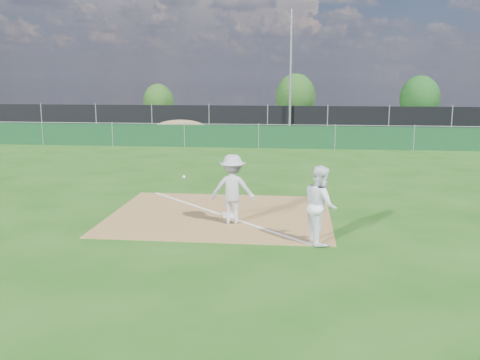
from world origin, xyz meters
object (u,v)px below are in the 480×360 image
Objects in this scene: car_left at (215,116)px; tree_left at (158,101)px; runner at (321,205)px; car_mid at (268,117)px; first_base at (229,215)px; play_at_first at (233,189)px; light_pole at (291,72)px; car_right at (333,117)px; tree_right at (420,98)px; tree_mid at (296,96)px.

car_left is 8.30m from tree_left.
tree_left is at bearing 5.99° from runner.
car_mid is 11.20m from tree_left.
runner is (2.38, -2.06, 0.85)m from first_base.
runner is 0.58× the size of tree_left.
light_pole is at bearing 87.31° from play_at_first.
play_at_first is at bearing -73.70° from first_base.
light_pole is 7.06m from car_right.
tree_right reaches higher than play_at_first.
car_right is (4.41, 27.21, 0.61)m from first_base.
car_right is (4.22, 27.88, -0.25)m from play_at_first.
car_left is (-5.71, 4.28, -3.24)m from light_pole.
tree_right is at bearing 43.31° from light_pole.
car_left is at bearing 79.07° from car_mid.
tree_mid is at bearing 1.67° from tree_left.
tree_mid is (1.54, 32.26, 1.99)m from first_base.
tree_mid reaches higher than tree_left.
light_pole reaches higher than car_mid.
car_mid is 0.91× the size of car_right.
tree_mid is (0.29, 10.41, -1.95)m from light_pole.
tree_mid reaches higher than play_at_first.
play_at_first is at bearing 163.01° from car_mid.
car_right is at bearing 81.40° from play_at_first.
light_pole is 7.84m from car_left.
play_at_first is 32.97m from tree_mid.
first_base is 0.08× the size of car_left.
runner is 35.03m from tree_right.
tree_mid is at bearing -62.04° from car_left.
play_at_first is at bearing 172.23° from car_left.
runner is at bearing -88.60° from tree_mid.
light_pole is 6.10m from car_mid.
first_base is 0.19× the size of play_at_first.
car_right is 5.97m from tree_mid.
tree_mid is at bearing -38.61° from car_mid.
tree_left is at bearing 43.44° from car_mid.
car_right is at bearing -17.65° from tree_left.
light_pole is at bearing -136.69° from tree_right.
tree_left is 0.78× the size of tree_mid.
play_at_first reaches higher than car_left.
play_at_first is 0.48× the size of tree_right.
first_base is 1.11m from play_at_first.
tree_right is (10.15, -0.56, -0.09)m from tree_mid.
first_base is (-1.25, -21.85, -3.94)m from light_pole.
first_base is 0.09× the size of tree_mid.
car_left is 3.98m from car_mid.
car_left reaches higher than first_base.
play_at_first is at bearing -72.05° from tree_left.
tree_right is (16.15, 5.56, 1.21)m from car_left.
car_left is 1.07× the size of car_mid.
tree_left is at bearing 107.98° from first_base.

